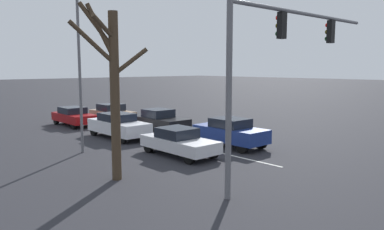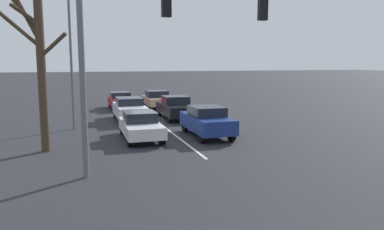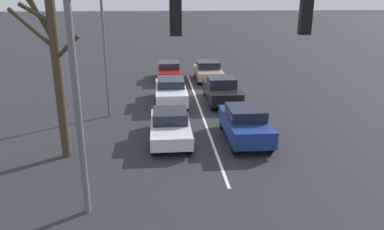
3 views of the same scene
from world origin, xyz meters
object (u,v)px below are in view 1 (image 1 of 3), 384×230
car_navy_leftlane_front (230,132)px  car_white_midlane_second (118,125)px  car_tan_leftlane_third (112,113)px  bare_tree_near (112,84)px  car_silver_midlane_front (179,142)px  car_black_leftlane_second (159,121)px  street_lamp_right_shoulder (82,47)px  traffic_signal_gantry (277,50)px  car_maroon_midlane_third (74,116)px

car_navy_leftlane_front → car_white_midlane_second: 7.08m
car_tan_leftlane_third → bare_tree_near: 15.75m
car_silver_midlane_front → car_black_leftlane_second: car_black_leftlane_second is taller
car_silver_midlane_front → car_navy_leftlane_front: size_ratio=1.01×
car_black_leftlane_second → car_silver_midlane_front: bearing=60.8°
car_white_midlane_second → car_tan_leftlane_third: 6.73m
car_white_midlane_second → bare_tree_near: 9.23m
car_silver_midlane_front → car_white_midlane_second: bearing=-92.2°
car_navy_leftlane_front → street_lamp_right_shoulder: 8.84m
car_tan_leftlane_third → traffic_signal_gantry: (3.50, 17.72, 4.16)m
car_maroon_midlane_third → street_lamp_right_shoulder: street_lamp_right_shoulder is taller
car_maroon_midlane_third → bare_tree_near: size_ratio=0.63×
car_black_leftlane_second → car_maroon_midlane_third: 7.12m
bare_tree_near → car_black_leftlane_second: bearing=-136.4°
car_navy_leftlane_front → car_silver_midlane_front: bearing=-5.5°
traffic_signal_gantry → street_lamp_right_shoulder: size_ratio=0.94×
car_white_midlane_second → bare_tree_near: size_ratio=0.69×
car_black_leftlane_second → street_lamp_right_shoulder: size_ratio=0.47×
car_silver_midlane_front → bare_tree_near: bearing=17.8°
bare_tree_near → car_navy_leftlane_front: bearing=-172.0°
bare_tree_near → car_maroon_midlane_third: bearing=-108.9°
car_maroon_midlane_third → bare_tree_near: bearing=71.1°
car_black_leftlane_second → street_lamp_right_shoulder: (6.40, 2.22, 4.54)m
car_navy_leftlane_front → street_lamp_right_shoulder: street_lamp_right_shoulder is taller
car_maroon_midlane_third → traffic_signal_gantry: traffic_signal_gantry is taller
car_silver_midlane_front → car_maroon_midlane_third: size_ratio=1.01×
car_silver_midlane_front → car_tan_leftlane_third: size_ratio=1.04×
car_silver_midlane_front → car_white_midlane_second: car_white_midlane_second is taller
traffic_signal_gantry → street_lamp_right_shoulder: (2.84, -9.48, 0.40)m
car_black_leftlane_second → car_maroon_midlane_third: bearing=-65.0°
car_navy_leftlane_front → car_maroon_midlane_third: car_navy_leftlane_front is taller
car_white_midlane_second → street_lamp_right_shoulder: bearing=34.4°
car_black_leftlane_second → car_maroon_midlane_third: (3.02, -6.46, -0.05)m
car_black_leftlane_second → traffic_signal_gantry: size_ratio=0.50×
car_white_midlane_second → car_tan_leftlane_third: bearing=-117.0°
car_silver_midlane_front → traffic_signal_gantry: size_ratio=0.47×
car_black_leftlane_second → traffic_signal_gantry: (3.55, 11.70, 4.14)m
street_lamp_right_shoulder → car_tan_leftlane_third: bearing=-127.6°
car_silver_midlane_front → bare_tree_near: (4.42, 1.42, 2.97)m
car_navy_leftlane_front → car_black_leftlane_second: (0.03, -6.31, -0.06)m
traffic_signal_gantry → car_white_midlane_second: bearing=-92.2°
car_white_midlane_second → car_maroon_midlane_third: size_ratio=1.10×
car_black_leftlane_second → street_lamp_right_shoulder: street_lamp_right_shoulder is taller
car_maroon_midlane_third → bare_tree_near: (4.75, 13.86, 2.95)m
car_navy_leftlane_front → traffic_signal_gantry: size_ratio=0.47×
car_white_midlane_second → street_lamp_right_shoulder: size_ratio=0.49×
bare_tree_near → car_white_midlane_second: bearing=-122.0°
traffic_signal_gantry → street_lamp_right_shoulder: bearing=-73.3°
car_navy_leftlane_front → car_tan_leftlane_third: 12.33m
traffic_signal_gantry → car_navy_leftlane_front: bearing=-123.6°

